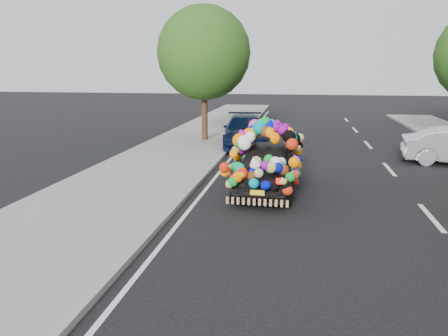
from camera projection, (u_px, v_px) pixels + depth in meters
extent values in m
plane|color=black|center=(274.00, 209.00, 10.61)|extent=(100.00, 100.00, 0.00)
cube|color=gray|center=(108.00, 198.00, 11.32)|extent=(4.00, 60.00, 0.12)
cube|color=gray|center=(180.00, 201.00, 10.99)|extent=(0.15, 60.00, 0.13)
cylinder|color=#332114|center=(205.00, 113.00, 20.07)|extent=(0.28, 0.28, 2.73)
sphere|color=#234913|center=(204.00, 53.00, 19.48)|extent=(4.20, 4.20, 4.20)
imported|color=black|center=(267.00, 167.00, 12.15)|extent=(1.70, 3.98, 1.34)
cube|color=red|center=(235.00, 179.00, 10.33)|extent=(0.22, 0.07, 0.14)
cube|color=red|center=(281.00, 181.00, 10.12)|extent=(0.22, 0.07, 0.14)
cube|color=yellow|center=(257.00, 193.00, 10.28)|extent=(0.34, 0.05, 0.12)
imported|color=black|center=(245.00, 131.00, 19.10)|extent=(2.50, 4.85, 1.35)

